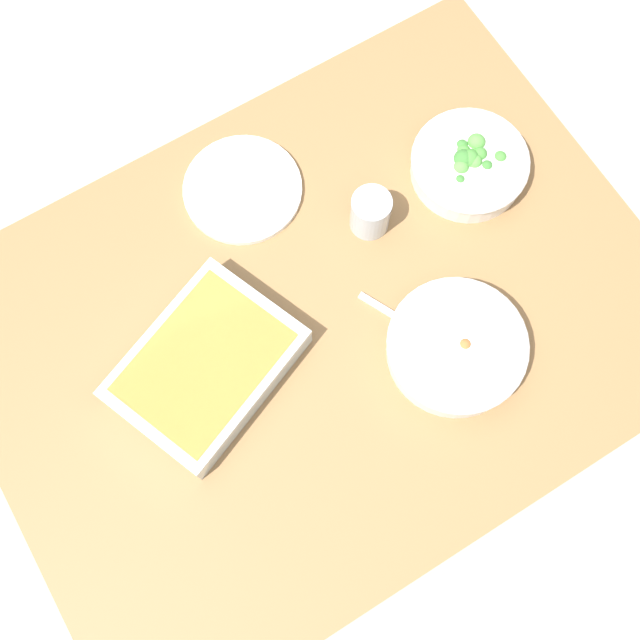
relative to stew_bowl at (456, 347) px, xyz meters
name	(u,v)px	position (x,y,z in m)	size (l,w,h in m)	color
ground_plane	(320,403)	(0.17, -0.17, -0.77)	(6.00, 6.00, 0.00)	#B2A899
dining_table	(320,334)	(0.17, -0.17, -0.12)	(1.20, 0.90, 0.74)	olive
stew_bowl	(456,347)	(0.00, 0.00, 0.00)	(0.24, 0.24, 0.06)	silver
broccoli_bowl	(469,164)	(-0.22, -0.28, 0.00)	(0.22, 0.22, 0.07)	silver
baking_dish	(206,366)	(0.38, -0.19, 0.00)	(0.36, 0.31, 0.06)	silver
drink_cup	(370,214)	(-0.01, -0.28, 0.01)	(0.07, 0.07, 0.08)	#B2BCC6
side_plate	(243,189)	(0.16, -0.46, -0.03)	(0.22, 0.22, 0.01)	white
spoon_by_stew	(415,328)	(0.03, -0.07, -0.03)	(0.09, 0.17, 0.01)	silver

